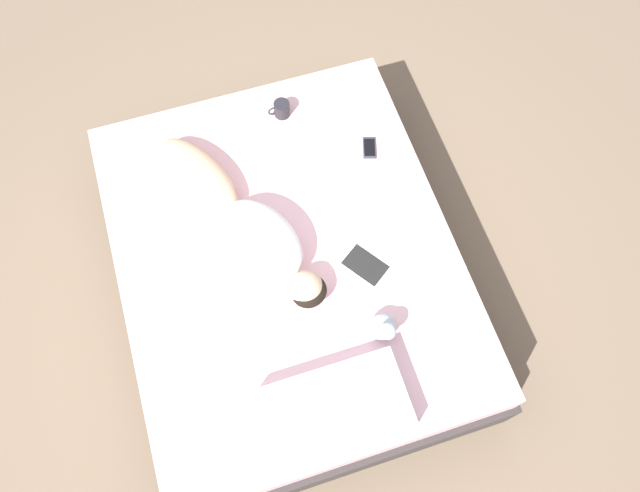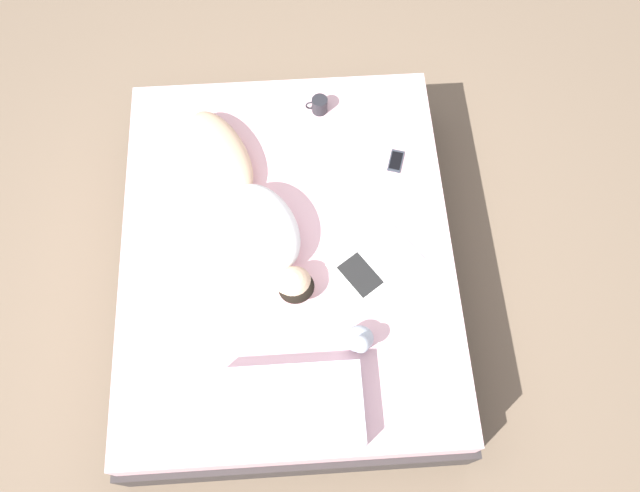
# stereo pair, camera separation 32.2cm
# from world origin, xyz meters

# --- Properties ---
(ground_plane) EXTENTS (12.00, 12.00, 0.00)m
(ground_plane) POSITION_xyz_m (0.00, 0.00, 0.00)
(ground_plane) COLOR #7A6651
(bed) EXTENTS (1.80, 2.22, 0.52)m
(bed) POSITION_xyz_m (0.00, 0.00, 0.26)
(bed) COLOR #383333
(bed) RESTS_ON ground_plane
(person) EXTENTS (0.75, 1.26, 0.24)m
(person) POSITION_xyz_m (0.17, -0.19, 0.63)
(person) COLOR #DBB28E
(person) RESTS_ON bed
(open_magazine) EXTENTS (0.53, 0.50, 0.01)m
(open_magazine) POSITION_xyz_m (-0.46, 0.14, 0.53)
(open_magazine) COLOR white
(open_magazine) RESTS_ON bed
(coffee_mug) EXTENTS (0.13, 0.09, 0.10)m
(coffee_mug) POSITION_xyz_m (-0.23, -0.85, 0.57)
(coffee_mug) COLOR #232328
(coffee_mug) RESTS_ON bed
(cell_phone) EXTENTS (0.11, 0.16, 0.01)m
(cell_phone) POSITION_xyz_m (-0.63, -0.48, 0.53)
(cell_phone) COLOR #333842
(cell_phone) RESTS_ON bed
(plush_toy) EXTENTS (0.14, 0.16, 0.19)m
(plush_toy) POSITION_xyz_m (-0.33, 0.56, 0.60)
(plush_toy) COLOR #B2BCCC
(plush_toy) RESTS_ON bed
(pillow) EXTENTS (0.68, 0.38, 0.13)m
(pillow) POSITION_xyz_m (0.02, 0.85, 0.59)
(pillow) COLOR silver
(pillow) RESTS_ON bed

